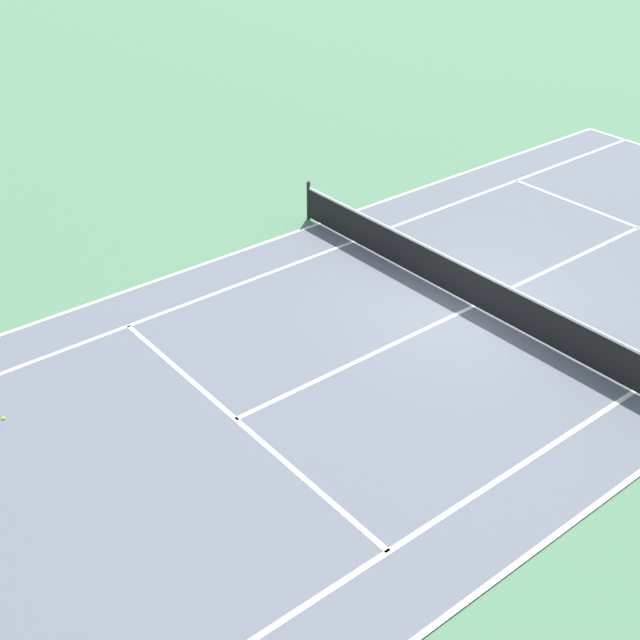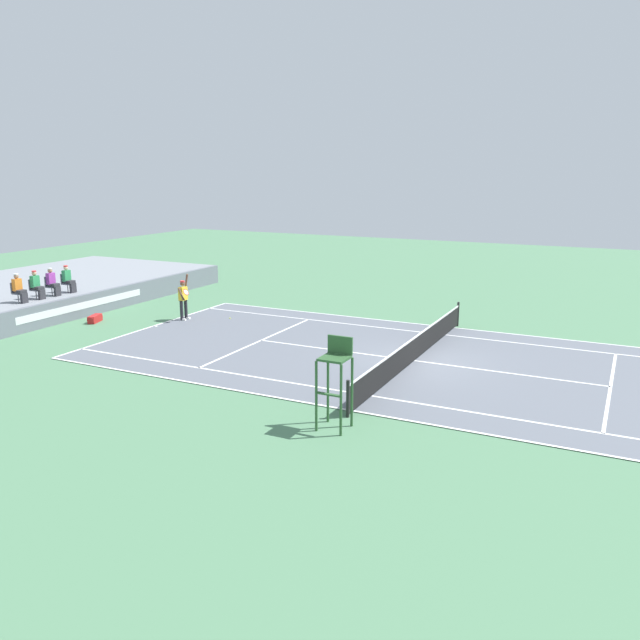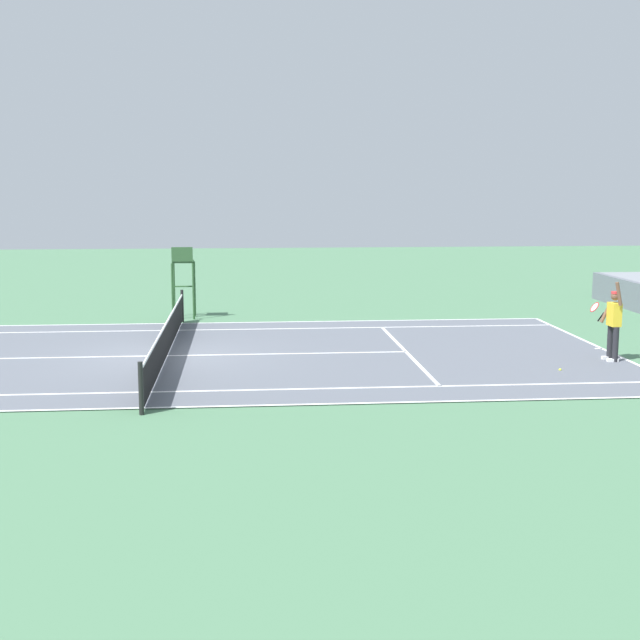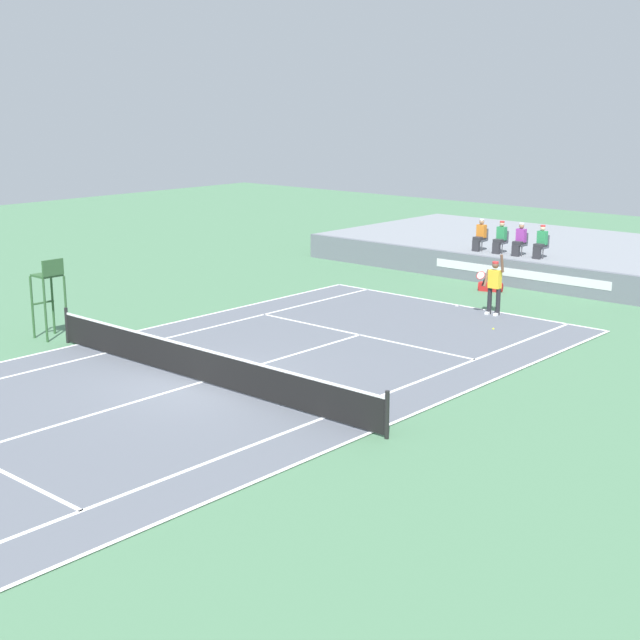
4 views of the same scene
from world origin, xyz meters
name	(u,v)px [view 4 (image 4 of 4)]	position (x,y,z in m)	size (l,w,h in m)	color
ground_plane	(201,383)	(0.00, 0.00, 0.00)	(80.00, 80.00, 0.00)	#4C7A56
court	(201,383)	(0.00, 0.00, 0.01)	(11.08, 23.88, 0.03)	slate
net	(201,363)	(0.00, 0.00, 0.52)	(11.98, 0.10, 1.07)	black
barrier_wall	(520,274)	(0.00, 16.04, 0.52)	(21.25, 0.25, 1.05)	slate
bleacher_platform	(580,258)	(0.00, 21.06, 0.52)	(21.25, 9.81, 1.05)	gray
spectator_seated_0	(480,235)	(-2.46, 17.09, 1.66)	(0.44, 0.60, 1.27)	#474C56
spectator_seated_1	(500,238)	(-1.53, 17.09, 1.66)	(0.44, 0.60, 1.27)	#474C56
spectator_seated_2	(520,240)	(-0.66, 17.09, 1.66)	(0.44, 0.60, 1.27)	#474C56
spectator_seated_3	(541,242)	(0.25, 17.09, 1.66)	(0.44, 0.60, 1.27)	#474C56
tennis_player	(494,286)	(1.61, 11.46, 0.99)	(0.76, 0.63, 2.08)	#232328
tennis_ball	(493,329)	(2.68, 9.71, 0.03)	(0.07, 0.07, 0.07)	#D1E533
umpire_chair	(49,288)	(-6.76, 0.00, 1.56)	(0.77, 0.77, 2.44)	#2D562D
equipment_bag	(491,287)	(-0.51, 14.79, 0.16)	(0.96, 0.60, 0.32)	red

